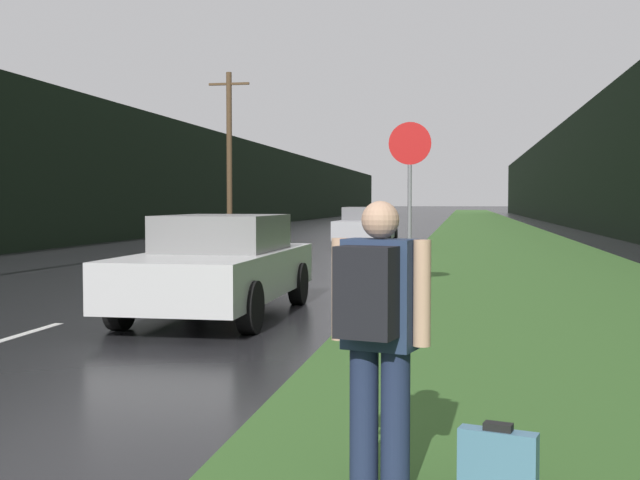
# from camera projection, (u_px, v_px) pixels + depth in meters

# --- Properties ---
(grass_verge) EXTENTS (6.00, 240.00, 0.02)m
(grass_verge) POSITION_uv_depth(u_px,v_px,m) (492.00, 233.00, 41.43)
(grass_verge) COLOR #386028
(grass_verge) RESTS_ON ground_plane
(lane_stripe_c) EXTENTS (0.12, 3.00, 0.01)m
(lane_stripe_c) POSITION_uv_depth(u_px,v_px,m) (196.00, 282.00, 15.97)
(lane_stripe_c) COLOR silver
(lane_stripe_c) RESTS_ON ground_plane
(lane_stripe_d) EXTENTS (0.12, 3.00, 0.01)m
(lane_stripe_d) POSITION_uv_depth(u_px,v_px,m) (277.00, 258.00, 22.85)
(lane_stripe_d) COLOR silver
(lane_stripe_d) RESTS_ON ground_plane
(treeline_far_side) EXTENTS (2.00, 140.00, 5.65)m
(treeline_far_side) POSITION_uv_depth(u_px,v_px,m) (239.00, 184.00, 54.03)
(treeline_far_side) COLOR black
(treeline_far_side) RESTS_ON ground_plane
(treeline_near_side) EXTENTS (2.00, 140.00, 6.95)m
(treeline_near_side) POSITION_uv_depth(u_px,v_px,m) (585.00, 172.00, 50.04)
(treeline_near_side) COLOR black
(treeline_near_side) RESTS_ON ground_plane
(utility_pole_far) EXTENTS (1.80, 0.24, 7.20)m
(utility_pole_far) POSITION_uv_depth(u_px,v_px,m) (229.00, 153.00, 34.74)
(utility_pole_far) COLOR #4C3823
(utility_pole_far) RESTS_ON ground_plane
(stop_sign) EXTENTS (0.72, 0.07, 2.95)m
(stop_sign) POSITION_uv_depth(u_px,v_px,m) (410.00, 188.00, 13.55)
(stop_sign) COLOR slate
(stop_sign) RESTS_ON ground_plane
(hitchhiker_with_backpack) EXTENTS (0.54, 0.47, 1.61)m
(hitchhiker_with_backpack) POSITION_uv_depth(u_px,v_px,m) (377.00, 330.00, 4.24)
(hitchhiker_with_backpack) COLOR #1E2847
(hitchhiker_with_backpack) RESTS_ON ground_plane
(suitcase) EXTENTS (0.43, 0.21, 0.43)m
(suitcase) POSITION_uv_depth(u_px,v_px,m) (498.00, 466.00, 4.24)
(suitcase) COLOR teal
(suitcase) RESTS_ON ground_plane
(car_passing_near) EXTENTS (1.89, 4.64, 1.41)m
(car_passing_near) POSITION_uv_depth(u_px,v_px,m) (220.00, 265.00, 11.31)
(car_passing_near) COLOR #BCBCBC
(car_passing_near) RESTS_ON ground_plane
(car_passing_far) EXTENTS (1.93, 4.48, 1.42)m
(car_passing_far) POSITION_uv_depth(u_px,v_px,m) (367.00, 226.00, 28.37)
(car_passing_far) COLOR #9E9EA3
(car_passing_far) RESTS_ON ground_plane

